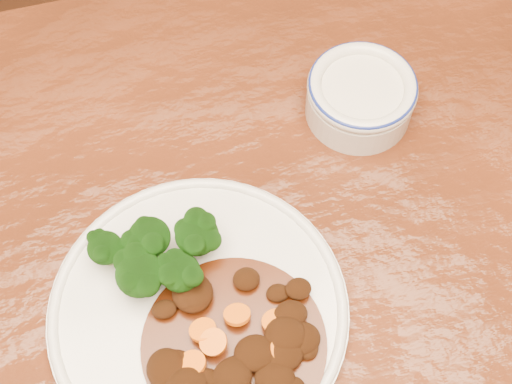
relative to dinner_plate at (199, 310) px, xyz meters
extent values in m
cube|color=#5B2510|center=(0.03, -0.06, -0.03)|extent=(1.57, 1.01, 0.04)
cylinder|color=silver|center=(0.00, 0.00, 0.00)|extent=(0.25, 0.25, 0.01)
torus|color=silver|center=(0.00, 0.00, 0.00)|extent=(0.25, 0.25, 0.01)
cylinder|color=#7B9B50|center=(-0.07, 0.06, 0.01)|extent=(0.01, 0.01, 0.02)
ellipsoid|color=black|center=(-0.07, 0.06, 0.03)|extent=(0.03, 0.03, 0.02)
cylinder|color=#7B9B50|center=(0.01, 0.06, 0.01)|extent=(0.01, 0.01, 0.02)
ellipsoid|color=black|center=(0.01, 0.06, 0.03)|extent=(0.04, 0.04, 0.03)
cylinder|color=#7B9B50|center=(-0.04, 0.03, 0.01)|extent=(0.01, 0.01, 0.02)
ellipsoid|color=black|center=(-0.04, 0.03, 0.03)|extent=(0.04, 0.04, 0.03)
cylinder|color=#7B9B50|center=(-0.03, 0.06, 0.01)|extent=(0.01, 0.01, 0.02)
ellipsoid|color=black|center=(-0.03, 0.06, 0.03)|extent=(0.04, 0.04, 0.03)
cylinder|color=#7B9B50|center=(-0.01, 0.02, 0.01)|extent=(0.01, 0.01, 0.02)
ellipsoid|color=black|center=(-0.01, 0.02, 0.03)|extent=(0.03, 0.03, 0.03)
cylinder|color=#451507|center=(0.02, -0.04, 0.00)|extent=(0.15, 0.15, 0.00)
ellipsoid|color=black|center=(0.08, -0.05, 0.01)|extent=(0.02, 0.02, 0.01)
ellipsoid|color=black|center=(0.06, -0.05, 0.01)|extent=(0.04, 0.03, 0.02)
ellipsoid|color=black|center=(-0.03, 0.00, 0.01)|extent=(0.02, 0.02, 0.01)
ellipsoid|color=black|center=(0.07, 0.00, 0.01)|extent=(0.02, 0.02, 0.01)
ellipsoid|color=black|center=(0.04, -0.05, 0.02)|extent=(0.03, 0.03, 0.02)
ellipsoid|color=black|center=(0.07, -0.02, 0.01)|extent=(0.03, 0.02, 0.01)
ellipsoid|color=black|center=(0.05, -0.07, 0.01)|extent=(0.03, 0.03, 0.02)
ellipsoid|color=black|center=(0.08, 0.00, 0.02)|extent=(0.02, 0.02, 0.01)
ellipsoid|color=black|center=(-0.03, -0.05, 0.01)|extent=(0.02, 0.02, 0.01)
ellipsoid|color=black|center=(0.07, -0.04, 0.02)|extent=(0.03, 0.03, 0.02)
ellipsoid|color=black|center=(0.04, 0.01, 0.01)|extent=(0.02, 0.02, 0.01)
ellipsoid|color=black|center=(0.02, -0.06, 0.02)|extent=(0.03, 0.02, 0.01)
ellipsoid|color=black|center=(-0.02, -0.06, 0.02)|extent=(0.03, 0.03, 0.01)
ellipsoid|color=black|center=(0.08, -0.04, 0.01)|extent=(0.03, 0.03, 0.02)
ellipsoid|color=black|center=(-0.02, -0.04, 0.01)|extent=(0.02, 0.02, 0.01)
ellipsoid|color=black|center=(0.02, -0.06, 0.02)|extent=(0.03, 0.03, 0.02)
ellipsoid|color=black|center=(-0.03, -0.05, 0.02)|extent=(0.03, 0.03, 0.02)
ellipsoid|color=black|center=(0.00, 0.01, 0.02)|extent=(0.03, 0.04, 0.02)
ellipsoid|color=black|center=(0.00, -0.06, 0.02)|extent=(0.02, 0.02, 0.01)
cylinder|color=orange|center=(0.03, -0.02, 0.02)|extent=(0.03, 0.03, 0.02)
cylinder|color=orange|center=(0.00, -0.02, 0.02)|extent=(0.02, 0.02, 0.01)
cylinder|color=orange|center=(-0.01, -0.05, 0.02)|extent=(0.02, 0.02, 0.01)
cylinder|color=orange|center=(0.06, -0.03, 0.02)|extent=(0.03, 0.03, 0.01)
cylinder|color=orange|center=(0.06, -0.05, 0.02)|extent=(0.03, 0.03, 0.01)
cylinder|color=orange|center=(0.01, -0.04, 0.02)|extent=(0.03, 0.03, 0.01)
cylinder|color=beige|center=(0.19, 0.18, 0.01)|extent=(0.10, 0.10, 0.03)
cylinder|color=silver|center=(0.19, 0.18, 0.03)|extent=(0.08, 0.08, 0.01)
torus|color=beige|center=(0.19, 0.18, 0.03)|extent=(0.11, 0.11, 0.01)
torus|color=navy|center=(0.19, 0.18, 0.04)|extent=(0.10, 0.10, 0.00)
camera|label=1|loc=(0.01, -0.21, 0.57)|focal=50.00mm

